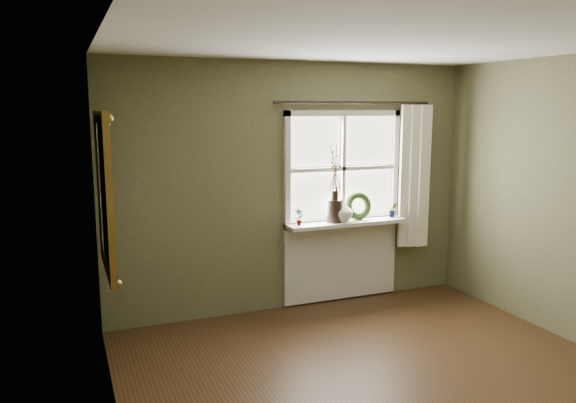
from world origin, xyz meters
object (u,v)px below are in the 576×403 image
at_px(dark_jug, 334,211).
at_px(wreath, 358,209).
at_px(cream_vase, 342,210).
at_px(gilt_mirror, 104,193).

bearing_deg(dark_jug, wreath, 7.34).
xyz_separation_m(cream_vase, wreath, (0.22, 0.04, -0.00)).
bearing_deg(wreath, gilt_mirror, -164.64).
distance_m(dark_jug, wreath, 0.31).
height_order(cream_vase, wreath, wreath).
xyz_separation_m(wreath, gilt_mirror, (-2.68, -0.67, 0.42)).
relative_size(wreath, gilt_mirror, 0.24).
distance_m(cream_vase, wreath, 0.22).
height_order(dark_jug, wreath, wreath).
height_order(wreath, gilt_mirror, gilt_mirror).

